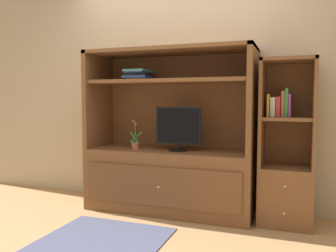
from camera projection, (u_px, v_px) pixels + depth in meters
name	position (u px, v px, depth m)	size (l,w,h in m)	color
ground_plane	(155.00, 222.00, 3.32)	(8.00, 8.00, 0.00)	tan
painted_rear_wall	(180.00, 79.00, 3.92)	(6.00, 0.10, 2.80)	tan
area_rug	(99.00, 242.00, 2.85)	(1.01, 1.00, 0.01)	#4C5170
media_console	(170.00, 162.00, 3.66)	(1.74, 0.63, 1.68)	brown
tv_monitor	(178.00, 128.00, 3.53)	(0.47, 0.20, 0.45)	black
potted_plant	(135.00, 144.00, 3.69)	(0.13, 0.12, 0.31)	#B26642
magazine_stack	(139.00, 75.00, 3.71)	(0.27, 0.35, 0.11)	gold
bookshelf_tall	(286.00, 170.00, 3.27)	(0.48, 0.46, 1.54)	brown
upright_book_row	(280.00, 105.00, 3.24)	(0.21, 0.16, 0.26)	gold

